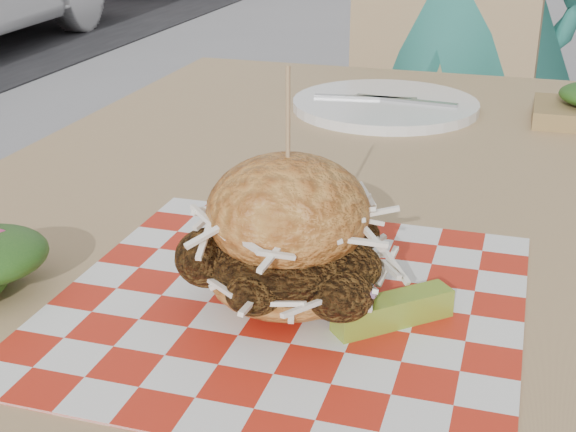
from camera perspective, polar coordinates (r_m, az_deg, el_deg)
name	(u,v)px	position (r m, az deg, el deg)	size (l,w,h in m)	color
patio_table	(329,249)	(0.91, 2.93, -2.39)	(0.80, 1.20, 0.75)	tan
patio_chair	(435,129)	(1.81, 10.39, 6.11)	(0.46, 0.47, 0.95)	tan
paper_liner	(288,302)	(0.64, 0.00, -6.15)	(0.36, 0.36, 0.00)	red
sandwich	(288,241)	(0.61, 0.00, -1.81)	(0.17, 0.17, 0.19)	#C07D36
pickle_spear	(393,310)	(0.61, 7.47, -6.67)	(0.10, 0.02, 0.02)	olive
place_setting	(385,105)	(1.19, 6.93, 7.85)	(0.27, 0.27, 0.02)	white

